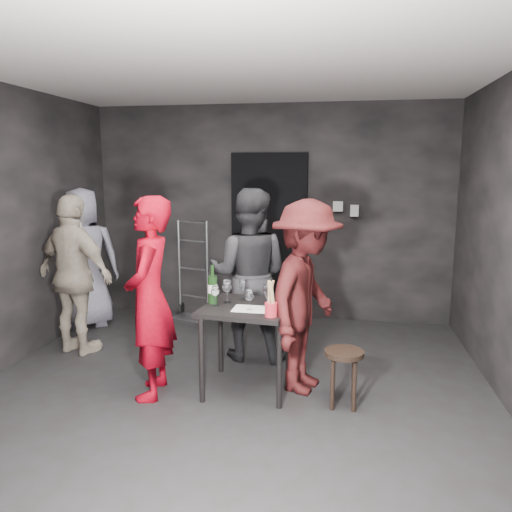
% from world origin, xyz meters
% --- Properties ---
extents(floor, '(4.50, 5.00, 0.02)m').
position_xyz_m(floor, '(0.00, 0.00, 0.00)').
color(floor, black).
rests_on(floor, ground).
extents(ceiling, '(4.50, 5.00, 0.02)m').
position_xyz_m(ceiling, '(0.00, 0.00, 2.70)').
color(ceiling, silver).
rests_on(ceiling, ground).
extents(wall_back, '(4.50, 0.04, 2.70)m').
position_xyz_m(wall_back, '(0.00, 2.50, 1.35)').
color(wall_back, black).
rests_on(wall_back, ground).
extents(wall_front, '(4.50, 0.04, 2.70)m').
position_xyz_m(wall_front, '(0.00, -2.50, 1.35)').
color(wall_front, black).
rests_on(wall_front, ground).
extents(doorway, '(0.95, 0.10, 2.10)m').
position_xyz_m(doorway, '(0.00, 2.44, 1.05)').
color(doorway, black).
rests_on(doorway, ground).
extents(wallbox_upper, '(0.12, 0.06, 0.12)m').
position_xyz_m(wallbox_upper, '(0.85, 2.45, 1.45)').
color(wallbox_upper, '#B7B7B2').
rests_on(wallbox_upper, wall_back).
extents(wallbox_lower, '(0.10, 0.06, 0.14)m').
position_xyz_m(wallbox_lower, '(1.05, 2.45, 1.40)').
color(wallbox_lower, '#B7B7B2').
rests_on(wallbox_lower, wall_back).
extents(hand_truck, '(0.42, 0.35, 1.25)m').
position_xyz_m(hand_truck, '(-0.97, 2.29, 0.23)').
color(hand_truck, '#B2B2B7').
rests_on(hand_truck, floor).
extents(tasting_table, '(0.72, 0.72, 0.75)m').
position_xyz_m(tasting_table, '(0.13, 0.29, 0.65)').
color(tasting_table, black).
rests_on(tasting_table, floor).
extents(stool, '(0.31, 0.31, 0.47)m').
position_xyz_m(stool, '(0.96, 0.10, 0.36)').
color(stool, black).
rests_on(stool, floor).
extents(server_red, '(0.57, 0.76, 1.90)m').
position_xyz_m(server_red, '(-0.65, 0.05, 0.95)').
color(server_red, '#AA0214').
rests_on(server_red, floor).
extents(woman_black, '(0.97, 0.54, 1.97)m').
position_xyz_m(woman_black, '(0.00, 1.04, 0.98)').
color(woman_black, '#2A2A2D').
rests_on(woman_black, floor).
extents(man_maroon, '(0.85, 1.29, 1.83)m').
position_xyz_m(man_maroon, '(0.62, 0.38, 0.91)').
color(man_maroon, '#411212').
rests_on(man_maroon, floor).
extents(bystander_cream, '(1.18, 0.83, 1.83)m').
position_xyz_m(bystander_cream, '(-1.77, 0.85, 0.91)').
color(bystander_cream, '#BFAE97').
rests_on(bystander_cream, floor).
extents(bystander_grey, '(1.06, 0.94, 1.90)m').
position_xyz_m(bystander_grey, '(-2.14, 1.69, 0.95)').
color(bystander_grey, gray).
rests_on(bystander_grey, floor).
extents(tasting_mat, '(0.33, 0.23, 0.00)m').
position_xyz_m(tasting_mat, '(0.20, 0.18, 0.75)').
color(tasting_mat, white).
rests_on(tasting_mat, tasting_table).
extents(wine_glass_a, '(0.08, 0.08, 0.19)m').
position_xyz_m(wine_glass_a, '(-0.14, 0.24, 0.84)').
color(wine_glass_a, white).
rests_on(wine_glass_a, tasting_table).
extents(wine_glass_b, '(0.11, 0.11, 0.22)m').
position_xyz_m(wine_glass_b, '(-0.06, 0.35, 0.86)').
color(wine_glass_b, white).
rests_on(wine_glass_b, tasting_table).
extents(wine_glass_c, '(0.10, 0.10, 0.20)m').
position_xyz_m(wine_glass_c, '(0.05, 0.48, 0.85)').
color(wine_glass_c, white).
rests_on(wine_glass_c, tasting_table).
extents(wine_glass_d, '(0.07, 0.07, 0.19)m').
position_xyz_m(wine_glass_d, '(0.18, 0.16, 0.84)').
color(wine_glass_d, white).
rests_on(wine_glass_d, tasting_table).
extents(wine_glass_e, '(0.11, 0.11, 0.22)m').
position_xyz_m(wine_glass_e, '(0.34, 0.17, 0.86)').
color(wine_glass_e, white).
rests_on(wine_glass_e, tasting_table).
extents(wine_glass_f, '(0.10, 0.10, 0.21)m').
position_xyz_m(wine_glass_f, '(0.29, 0.34, 0.85)').
color(wine_glass_f, white).
rests_on(wine_glass_f, tasting_table).
extents(wine_bottle, '(0.08, 0.08, 0.34)m').
position_xyz_m(wine_bottle, '(-0.18, 0.31, 0.88)').
color(wine_bottle, black).
rests_on(wine_bottle, tasting_table).
extents(breadstick_cup, '(0.10, 0.10, 0.31)m').
position_xyz_m(breadstick_cup, '(0.38, 0.01, 0.89)').
color(breadstick_cup, red).
rests_on(breadstick_cup, tasting_table).
extents(reserved_card, '(0.12, 0.15, 0.10)m').
position_xyz_m(reserved_card, '(0.43, 0.28, 0.80)').
color(reserved_card, white).
rests_on(reserved_card, tasting_table).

